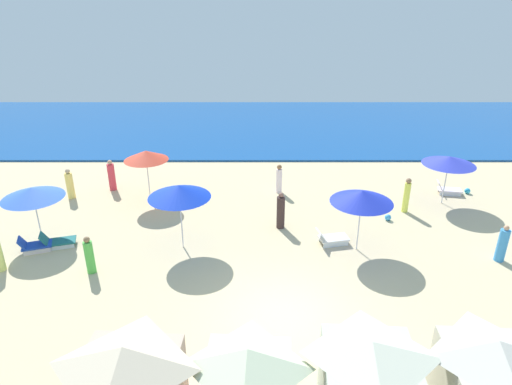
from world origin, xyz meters
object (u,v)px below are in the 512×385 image
at_px(lounge_chair_3_0, 333,238).
at_px(beachgoer_4, 280,179).
at_px(beach_ball_0, 469,191).
at_px(umbrella_3, 363,196).
at_px(umbrella_2, 34,193).
at_px(beach_ball_1, 389,218).
at_px(beachgoer_1, 504,245).
at_px(lounge_chair_2_1, 36,245).
at_px(umbrella_4, 147,155).
at_px(lounge_chair_0_0, 449,190).
at_px(lounge_chair_2_0, 58,241).
at_px(beachgoer_0, 113,176).
at_px(beachgoer_7, 408,196).
at_px(beachgoer_6, 282,212).
at_px(umbrella_0, 451,161).
at_px(beachgoer_3, 91,256).
at_px(beachgoer_2, 71,184).
at_px(umbrella_1, 180,191).

height_order(lounge_chair_3_0, beachgoer_4, beachgoer_4).
bearing_deg(beach_ball_0, umbrella_3, -141.09).
bearing_deg(umbrella_2, lounge_chair_3_0, -1.81).
bearing_deg(beach_ball_1, beachgoer_1, -44.53).
height_order(lounge_chair_2_1, umbrella_4, umbrella_4).
bearing_deg(umbrella_2, lounge_chair_0_0, 13.85).
bearing_deg(lounge_chair_2_0, beachgoer_0, -22.01).
bearing_deg(beachgoer_1, lounge_chair_2_0, -137.67).
bearing_deg(beachgoer_7, umbrella_2, -159.23).
bearing_deg(umbrella_2, umbrella_3, -3.62).
xyz_separation_m(beachgoer_4, beachgoer_6, (-0.11, -3.82, 0.05)).
distance_m(umbrella_0, beachgoer_0, 16.75).
bearing_deg(lounge_chair_2_1, beach_ball_1, -99.01).
bearing_deg(beachgoer_4, beach_ball_0, -150.15).
xyz_separation_m(umbrella_2, beachgoer_4, (10.15, 4.84, -1.40)).
bearing_deg(beachgoer_0, lounge_chair_3_0, -173.02).
bearing_deg(lounge_chair_2_1, beach_ball_0, -93.20).
distance_m(umbrella_0, beach_ball_1, 4.19).
distance_m(umbrella_0, beachgoer_3, 16.40).
bearing_deg(lounge_chair_2_0, beachgoer_3, -148.58).
bearing_deg(lounge_chair_3_0, beachgoer_3, 90.43).
distance_m(beachgoer_2, beachgoer_7, 16.35).
distance_m(lounge_chair_2_0, beachgoer_3, 2.75).
xyz_separation_m(beachgoer_6, beach_ball_1, (4.91, 0.68, -0.63)).
xyz_separation_m(lounge_chair_3_0, beachgoer_1, (6.29, -1.26, 0.43)).
bearing_deg(lounge_chair_0_0, lounge_chair_2_0, 116.24).
bearing_deg(lounge_chair_2_0, umbrella_3, -107.22).
xyz_separation_m(beachgoer_6, beach_ball_0, (9.79, 3.65, -0.63)).
distance_m(lounge_chair_3_0, beachgoer_7, 4.96).
xyz_separation_m(lounge_chair_2_1, beachgoer_2, (-0.42, 5.09, 0.47)).
xyz_separation_m(lounge_chair_3_0, beach_ball_0, (7.78, 5.06, -0.12)).
xyz_separation_m(beachgoer_1, beach_ball_0, (1.49, 6.32, -0.55)).
distance_m(lounge_chair_0_0, beachgoer_6, 9.48).
distance_m(beachgoer_4, beachgoer_6, 3.82).
xyz_separation_m(umbrella_4, beachgoer_4, (6.43, 1.01, -1.64)).
bearing_deg(beachgoer_2, beachgoer_3, 45.26).
xyz_separation_m(umbrella_1, lounge_chair_2_1, (-5.88, -0.33, -2.21)).
bearing_deg(umbrella_4, beachgoer_6, -23.91).
xyz_separation_m(beachgoer_0, beachgoer_7, (14.50, -2.58, 0.06)).
bearing_deg(beach_ball_1, beachgoer_7, 41.17).
xyz_separation_m(umbrella_4, beachgoer_1, (14.63, -5.47, -1.67)).
bearing_deg(lounge_chair_2_0, umbrella_1, -106.28).
bearing_deg(umbrella_4, beachgoer_1, -20.49).
bearing_deg(beachgoer_2, umbrella_0, 107.51).
height_order(lounge_chair_3_0, beach_ball_0, lounge_chair_3_0).
xyz_separation_m(beachgoer_7, beach_ball_1, (-1.03, -0.90, -0.68)).
distance_m(lounge_chair_3_0, umbrella_4, 9.57).
relative_size(beachgoer_7, beach_ball_1, 5.86).
bearing_deg(umbrella_1, lounge_chair_2_1, -176.81).
bearing_deg(beachgoer_1, beachgoer_3, -131.34).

